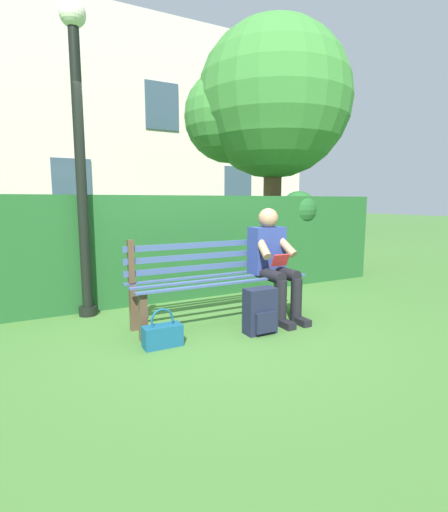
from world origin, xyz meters
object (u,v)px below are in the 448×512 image
(person_seated, at_px, (273,259))
(handbag, at_px, (163,335))
(backpack, at_px, (260,311))
(lamp_post, at_px, (79,138))
(park_bench, at_px, (216,277))
(tree, at_px, (266,104))

(person_seated, xyz_separation_m, handbag, (1.38, 0.28, -0.54))
(person_seated, xyz_separation_m, backpack, (0.42, 0.40, -0.43))
(handbag, bearing_deg, lamp_post, -71.57)
(park_bench, xyz_separation_m, person_seated, (-0.61, 0.18, 0.17))
(handbag, bearing_deg, person_seated, -168.53)
(backpack, height_order, lamp_post, lamp_post)
(backpack, distance_m, handbag, 0.97)
(person_seated, bearing_deg, park_bench, -16.79)
(park_bench, height_order, tree, tree)
(tree, height_order, handbag, tree)
(backpack, bearing_deg, handbag, -7.02)
(handbag, xyz_separation_m, lamp_post, (0.43, -1.30, 1.84))
(tree, bearing_deg, handbag, 43.36)
(lamp_post, bearing_deg, park_bench, 145.25)
(person_seated, bearing_deg, backpack, 43.28)
(handbag, bearing_deg, backpack, 172.98)
(backpack, bearing_deg, tree, -124.58)
(person_seated, distance_m, lamp_post, 2.45)
(tree, bearing_deg, park_bench, 46.78)
(lamp_post, bearing_deg, person_seated, 150.66)
(backpack, relative_size, lamp_post, 0.14)
(park_bench, distance_m, handbag, 0.97)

